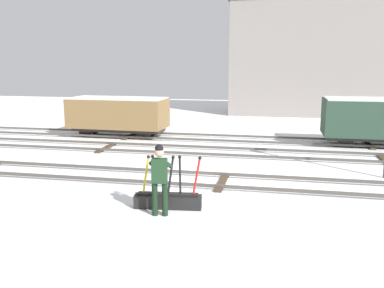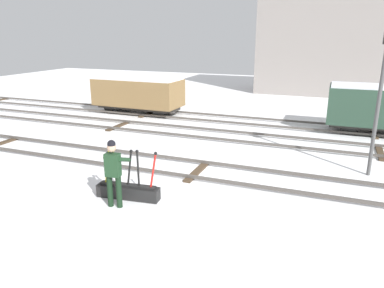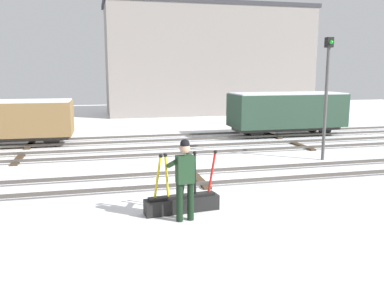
{
  "view_description": "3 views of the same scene",
  "coord_description": "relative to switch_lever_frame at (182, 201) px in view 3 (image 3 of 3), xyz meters",
  "views": [
    {
      "loc": [
        1.75,
        -13.09,
        3.87
      ],
      "look_at": [
        -1.16,
        0.87,
        1.09
      ],
      "focal_mm": 39.8,
      "sensor_mm": 36.0,
      "label": 1
    },
    {
      "loc": [
        4.04,
        -10.75,
        4.44
      ],
      "look_at": [
        -0.49,
        0.76,
        0.72
      ],
      "focal_mm": 34.45,
      "sensor_mm": 36.0,
      "label": 2
    },
    {
      "loc": [
        -3.07,
        -11.7,
        3.31
      ],
      "look_at": [
        0.35,
        2.39,
        0.72
      ],
      "focal_mm": 38.37,
      "sensor_mm": 36.0,
      "label": 3
    }
  ],
  "objects": [
    {
      "name": "rail_worker",
      "position": [
        -0.06,
        -0.55,
        0.8
      ],
      "size": [
        0.59,
        0.73,
        1.85
      ],
      "rotation": [
        0.0,
        0.0,
        0.11
      ],
      "color": "black",
      "rests_on": "ground_plane"
    },
    {
      "name": "signal_post",
      "position": [
        6.39,
        4.4,
        2.45
      ],
      "size": [
        0.24,
        0.32,
        4.5
      ],
      "color": "#4C4C4C",
      "rests_on": "ground_plane"
    },
    {
      "name": "track_siding_far",
      "position": [
        1.1,
        10.16,
        -0.14
      ],
      "size": [
        44.0,
        1.94,
        0.18
      ],
      "color": "#4C4742",
      "rests_on": "ground_plane"
    },
    {
      "name": "track_siding_near",
      "position": [
        1.1,
        7.01,
        -0.14
      ],
      "size": [
        44.0,
        1.94,
        0.18
      ],
      "color": "#4C4742",
      "rests_on": "ground_plane"
    },
    {
      "name": "freight_car_back_track",
      "position": [
        -5.39,
        10.16,
        0.94
      ],
      "size": [
        5.05,
        2.2,
        2.04
      ],
      "rotation": [
        0.0,
        0.0,
        -0.03
      ],
      "color": "#2D2B28",
      "rests_on": "ground_plane"
    },
    {
      "name": "freight_car_mid_siding",
      "position": [
        7.73,
        10.16,
        1.03
      ],
      "size": [
        5.81,
        2.28,
        2.21
      ],
      "rotation": [
        0.0,
        0.0,
        0.01
      ],
      "color": "#2D2B28",
      "rests_on": "ground_plane"
    },
    {
      "name": "perched_bird_roof_left",
      "position": [
        3.62,
        22.23,
        8.11
      ],
      "size": [
        0.28,
        0.15,
        0.13
      ],
      "rotation": [
        0.0,
        0.0,
        2.99
      ],
      "color": "#514C47",
      "rests_on": "apartment_building"
    },
    {
      "name": "switch_lever_frame",
      "position": [
        0.0,
        0.0,
        0.0
      ],
      "size": [
        1.83,
        0.56,
        1.45
      ],
      "rotation": [
        0.0,
        0.0,
        0.11
      ],
      "color": "black",
      "rests_on": "ground_plane"
    },
    {
      "name": "track_main_line",
      "position": [
        1.1,
        2.57,
        -0.14
      ],
      "size": [
        44.0,
        1.94,
        0.18
      ],
      "color": "#4C4742",
      "rests_on": "ground_plane"
    },
    {
      "name": "apartment_building",
      "position": [
        7.06,
        22.4,
        3.9
      ],
      "size": [
        16.1,
        5.17,
        8.3
      ],
      "color": "gray",
      "rests_on": "ground_plane"
    },
    {
      "name": "ground_plane",
      "position": [
        1.1,
        2.57,
        -0.25
      ],
      "size": [
        60.0,
        60.0,
        0.0
      ],
      "primitive_type": "plane",
      "color": "white"
    }
  ]
}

